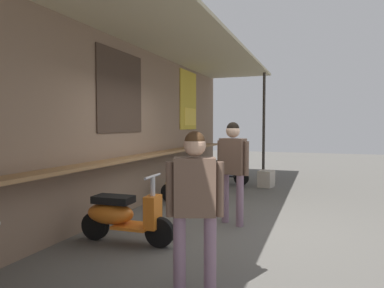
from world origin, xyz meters
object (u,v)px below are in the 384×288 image
at_px(scooter_orange, 121,215).
at_px(scooter_black, 221,170).
at_px(shopper_with_handbag, 232,162).
at_px(shopper_browsing, 195,197).
at_px(scooter_yellow, 188,185).
at_px(merchandise_crate, 266,179).

bearing_deg(scooter_orange, scooter_black, 87.99).
bearing_deg(shopper_with_handbag, scooter_orange, -25.22).
xyz_separation_m(shopper_with_handbag, shopper_browsing, (-2.53, -0.26, -0.07)).
height_order(scooter_orange, scooter_black, same).
distance_m(scooter_yellow, scooter_black, 2.57).
bearing_deg(scooter_black, merchandise_crate, -0.76).
xyz_separation_m(scooter_black, merchandise_crate, (-0.02, -1.25, -0.17)).
distance_m(scooter_black, merchandise_crate, 1.27).
bearing_deg(scooter_orange, merchandise_crate, 74.35).
bearing_deg(shopper_browsing, merchandise_crate, 162.23).
xyz_separation_m(scooter_orange, scooter_black, (5.19, 0.00, 0.00)).
bearing_deg(scooter_black, scooter_yellow, -90.00).
distance_m(shopper_with_handbag, merchandise_crate, 3.82).
height_order(shopper_browsing, merchandise_crate, shopper_browsing).
distance_m(scooter_yellow, merchandise_crate, 2.85).
xyz_separation_m(shopper_browsing, merchandise_crate, (6.26, 0.22, -0.75)).
bearing_deg(scooter_black, shopper_browsing, -76.76).
bearing_deg(shopper_with_handbag, scooter_black, -146.79).
xyz_separation_m(scooter_orange, scooter_yellow, (2.62, -0.00, 0.00)).
relative_size(scooter_yellow, scooter_black, 1.00).
relative_size(scooter_orange, scooter_black, 1.00).
bearing_deg(shopper_with_handbag, shopper_browsing, 20.95).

